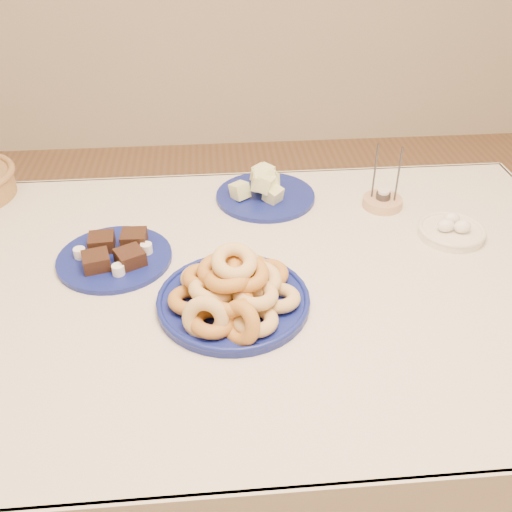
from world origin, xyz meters
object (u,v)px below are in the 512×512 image
egg_bowl (451,230)px  dining_table (254,313)px  donut_platter (233,291)px  candle_holder (382,201)px  melon_plate (264,188)px  brownie_plate (115,255)px

egg_bowl → dining_table: bearing=-165.2°
donut_platter → candle_holder: bearing=42.3°
dining_table → melon_plate: 0.42m
dining_table → candle_holder: candle_holder is taller
donut_platter → melon_plate: size_ratio=1.56×
dining_table → brownie_plate: bearing=162.7°
melon_plate → candle_holder: size_ratio=1.54×
donut_platter → egg_bowl: (0.58, 0.24, -0.02)m
dining_table → egg_bowl: (0.53, 0.14, 0.12)m
brownie_plate → candle_holder: 0.75m
melon_plate → brownie_plate: size_ratio=0.84×
candle_holder → egg_bowl: size_ratio=1.07×
dining_table → donut_platter: donut_platter is taller
candle_holder → egg_bowl: candle_holder is taller
egg_bowl → melon_plate: bearing=151.9°
brownie_plate → egg_bowl: 0.86m
dining_table → brownie_plate: 0.37m
candle_holder → dining_table: bearing=-141.7°
dining_table → donut_platter: 0.19m
dining_table → donut_platter: size_ratio=3.81×
donut_platter → candle_holder: (0.45, 0.41, -0.02)m
dining_table → brownie_plate: brownie_plate is taller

